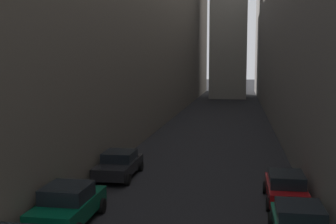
# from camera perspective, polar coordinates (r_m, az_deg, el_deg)

# --- Properties ---
(ground_plane) EXTENTS (264.00, 264.00, 0.00)m
(ground_plane) POSITION_cam_1_polar(r_m,az_deg,el_deg) (47.16, 6.52, -1.49)
(ground_plane) COLOR black
(building_block_left) EXTENTS (12.54, 108.00, 22.97)m
(building_block_left) POSITION_cam_1_polar(r_m,az_deg,el_deg) (50.91, -6.84, 12.04)
(building_block_left) COLOR #60594F
(building_block_left) RESTS_ON ground
(building_block_right) EXTENTS (12.59, 108.00, 25.28)m
(building_block_right) POSITION_cam_1_polar(r_m,az_deg,el_deg) (49.99, 20.84, 13.11)
(building_block_right) COLOR slate
(building_block_right) RESTS_ON ground
(parked_car_left_third) EXTENTS (2.06, 4.27, 1.61)m
(parked_car_left_third) POSITION_cam_1_polar(r_m,az_deg,el_deg) (18.19, -12.87, -11.63)
(parked_car_left_third) COLOR #05472D
(parked_car_left_third) RESTS_ON ground
(parked_car_left_far) EXTENTS (2.03, 4.54, 1.44)m
(parked_car_left_far) POSITION_cam_1_polar(r_m,az_deg,el_deg) (25.00, -6.39, -6.74)
(parked_car_left_far) COLOR black
(parked_car_left_far) RESTS_ON ground
(parked_car_right_far) EXTENTS (1.89, 3.95, 1.43)m
(parked_car_right_far) POSITION_cam_1_polar(r_m,az_deg,el_deg) (21.05, 15.05, -9.40)
(parked_car_right_far) COLOR maroon
(parked_car_right_far) RESTS_ON ground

